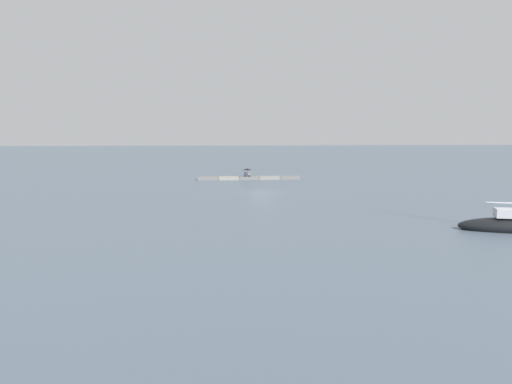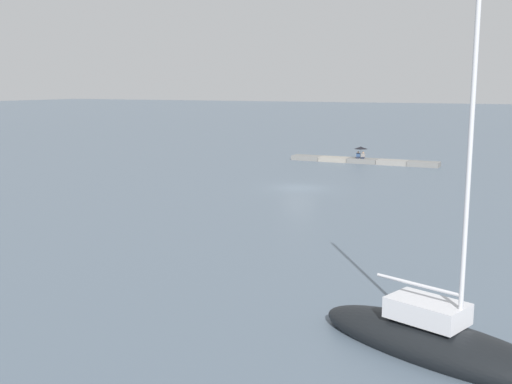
{
  "view_description": "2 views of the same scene",
  "coord_description": "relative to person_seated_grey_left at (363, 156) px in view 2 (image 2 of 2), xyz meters",
  "views": [
    {
      "loc": [
        7.35,
        63.69,
        7.22
      ],
      "look_at": [
        3.57,
        27.02,
        3.1
      ],
      "focal_mm": 36.99,
      "sensor_mm": 36.0,
      "label": 1
    },
    {
      "loc": [
        -18.73,
        46.09,
        8.23
      ],
      "look_at": [
        -0.25,
        8.4,
        0.99
      ],
      "focal_mm": 43.52,
      "sensor_mm": 36.0,
      "label": 2
    }
  ],
  "objects": [
    {
      "name": "seawall_pier",
      "position": [
        0.01,
        -0.08,
        -0.51
      ],
      "size": [
        16.0,
        1.78,
        0.51
      ],
      "color": "slate",
      "rests_on": "ground_plane"
    },
    {
      "name": "ground_plane",
      "position": [
        0.01,
        18.11,
        -0.76
      ],
      "size": [
        500.0,
        500.0,
        0.0
      ],
      "primitive_type": "plane",
      "color": "slate"
    },
    {
      "name": "umbrella_open_black",
      "position": [
        0.29,
        -0.11,
        0.87
      ],
      "size": [
        1.42,
        1.42,
        1.3
      ],
      "color": "black",
      "rests_on": "seawall_pier"
    },
    {
      "name": "sailboat_black_near",
      "position": [
        -15.8,
        45.55,
        -0.35
      ],
      "size": [
        8.68,
        4.96,
        11.18
      ],
      "rotation": [
        0.0,
        0.0,
        1.24
      ],
      "color": "black",
      "rests_on": "ground_plane"
    },
    {
      "name": "person_seated_blue_right",
      "position": [
        0.56,
        -0.05,
        0.0
      ],
      "size": [
        0.48,
        0.66,
        0.73
      ],
      "rotation": [
        0.0,
        0.0,
        0.17
      ],
      "color": "#1E2333",
      "rests_on": "seawall_pier"
    },
    {
      "name": "person_seated_grey_left",
      "position": [
        0.0,
        0.0,
        0.0
      ],
      "size": [
        0.48,
        0.66,
        0.73
      ],
      "rotation": [
        0.0,
        0.0,
        0.17
      ],
      "color": "#1E2333",
      "rests_on": "seawall_pier"
    }
  ]
}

